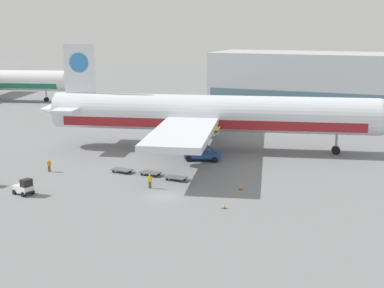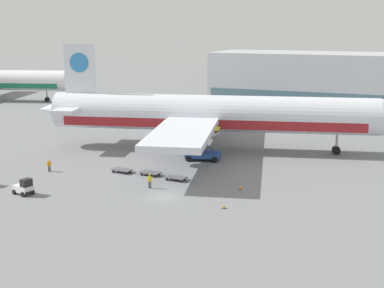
{
  "view_description": "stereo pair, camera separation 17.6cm",
  "coord_description": "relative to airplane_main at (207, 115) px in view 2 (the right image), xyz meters",
  "views": [
    {
      "loc": [
        25.73,
        -55.1,
        19.84
      ],
      "look_at": [
        -0.89,
        11.2,
        4.0
      ],
      "focal_mm": 50.0,
      "sensor_mm": 36.0,
      "label": 1
    },
    {
      "loc": [
        25.89,
        -55.03,
        19.84
      ],
      "look_at": [
        -0.89,
        11.2,
        4.0
      ],
      "focal_mm": 50.0,
      "sensor_mm": 36.0,
      "label": 2
    }
  ],
  "objects": [
    {
      "name": "baggage_tug_foreground",
      "position": [
        -12.12,
        -30.34,
        -4.96
      ],
      "size": [
        2.7,
        2.1,
        2.0
      ],
      "rotation": [
        0.0,
        0.0,
        -0.23
      ],
      "color": "silver",
      "rests_on": "ground_plane"
    },
    {
      "name": "airplane_main",
      "position": [
        0.0,
        0.0,
        0.0
      ],
      "size": [
        57.14,
        48.54,
        17.0
      ],
      "rotation": [
        0.0,
        0.0,
        0.24
      ],
      "color": "silver",
      "rests_on": "ground_plane"
    },
    {
      "name": "ground_crew_near",
      "position": [
        -15.69,
        -20.64,
        -4.82
      ],
      "size": [
        0.36,
        0.52,
        1.73
      ],
      "rotation": [
        0.0,
        0.0,
        1.12
      ],
      "color": "black",
      "rests_on": "ground_plane"
    },
    {
      "name": "ground_plane",
      "position": [
        3.73,
        -24.7,
        -5.84
      ],
      "size": [
        400.0,
        400.0,
        0.0
      ],
      "primitive_type": "plane",
      "color": "slate"
    },
    {
      "name": "baggage_dolly_lead",
      "position": [
        -6.05,
        -17.32,
        -5.45
      ],
      "size": [
        3.76,
        1.78,
        0.48
      ],
      "rotation": [
        0.0,
        0.0,
        -0.1
      ],
      "color": "#56565B",
      "rests_on": "ground_plane"
    },
    {
      "name": "baggage_dolly_third",
      "position": [
        2.39,
        -18.02,
        -5.45
      ],
      "size": [
        3.76,
        1.78,
        0.48
      ],
      "rotation": [
        0.0,
        0.0,
        -0.1
      ],
      "color": "#56565B",
      "rests_on": "ground_plane"
    },
    {
      "name": "scissor_lift_loader",
      "position": [
        1.74,
        -6.35,
        -3.94
      ],
      "size": [
        5.76,
        4.39,
        4.91
      ],
      "rotation": [
        0.0,
        0.0,
        0.24
      ],
      "color": "#284C99",
      "rests_on": "ground_plane"
    },
    {
      "name": "baggage_dolly_second",
      "position": [
        -1.77,
        -17.14,
        -5.45
      ],
      "size": [
        3.76,
        1.78,
        0.48
      ],
      "rotation": [
        0.0,
        0.0,
        -0.1
      ],
      "color": "#56565B",
      "rests_on": "ground_plane"
    },
    {
      "name": "traffic_cone_near",
      "position": [
        11.74,
        -26.15,
        -5.55
      ],
      "size": [
        0.4,
        0.4,
        0.6
      ],
      "color": "black",
      "rests_on": "ground_plane"
    },
    {
      "name": "ground_crew_far",
      "position": [
        0.76,
        -22.42,
        -4.76
      ],
      "size": [
        0.53,
        0.35,
        1.81
      ],
      "rotation": [
        0.0,
        0.0,
        0.41
      ],
      "color": "black",
      "rests_on": "ground_plane"
    },
    {
      "name": "traffic_cone_far",
      "position": [
        11.46,
        -18.72,
        -5.54
      ],
      "size": [
        0.4,
        0.4,
        0.62
      ],
      "color": "black",
      "rests_on": "ground_plane"
    }
  ]
}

